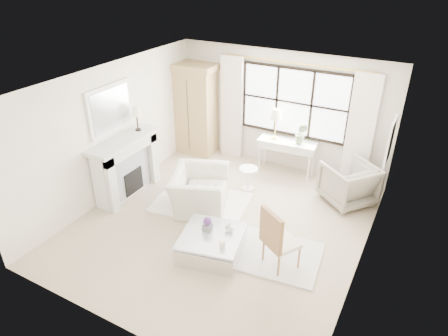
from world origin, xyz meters
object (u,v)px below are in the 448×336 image
Objects in this scene: console_table at (286,157)px; club_armchair at (199,190)px; armoire at (195,109)px; coffee_table at (212,244)px.

club_armchair is (-1.00, -2.15, -0.01)m from console_table.
armoire is at bearing 175.89° from console_table.
armoire is 1.88× the size of coffee_table.
armoire reaches higher than club_armchair.
coffee_table is (2.36, -3.24, -0.96)m from armoire.
club_armchair is 1.44m from coffee_table.
coffee_table is at bearing -160.56° from club_armchair.
armoire reaches higher than coffee_table.
console_table reaches higher than coffee_table.
club_armchair reaches higher than coffee_table.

